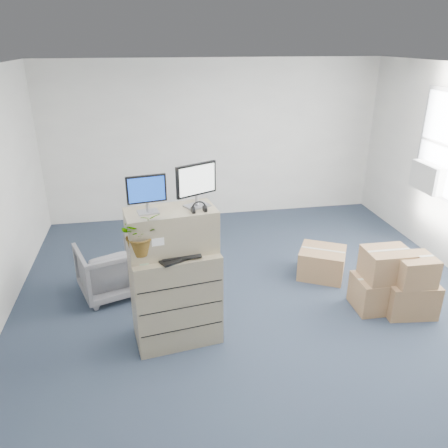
{
  "coord_description": "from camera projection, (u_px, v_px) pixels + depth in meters",
  "views": [
    {
      "loc": [
        -1.23,
        -4.16,
        3.09
      ],
      "look_at": [
        -0.4,
        0.4,
        1.11
      ],
      "focal_mm": 35.0,
      "sensor_mm": 36.0,
      "label": 1
    }
  ],
  "objects": [
    {
      "name": "ground",
      "position": [
        263.0,
        321.0,
        5.18
      ],
      "size": [
        7.0,
        7.0,
        0.0
      ],
      "primitive_type": "plane",
      "color": "#232E3F",
      "rests_on": "ground"
    },
    {
      "name": "wall_back",
      "position": [
        215.0,
        141.0,
        7.8
      ],
      "size": [
        6.0,
        0.02,
        2.8
      ],
      "primitive_type": "cube",
      "color": "silver",
      "rests_on": "ground"
    },
    {
      "name": "ac_unit",
      "position": [
        429.0,
        177.0,
        6.45
      ],
      "size": [
        0.24,
        0.6,
        0.4
      ],
      "primitive_type": "cube",
      "color": "silver",
      "rests_on": "wall_right"
    },
    {
      "name": "filing_cabinet_lower",
      "position": [
        176.0,
        296.0,
        4.71
      ],
      "size": [
        0.97,
        0.68,
        1.05
      ],
      "primitive_type": "cube",
      "rotation": [
        0.0,
        0.0,
        0.14
      ],
      "color": "tan",
      "rests_on": "ground"
    },
    {
      "name": "filing_cabinet_upper",
      "position": [
        171.0,
        230.0,
        4.46
      ],
      "size": [
        0.96,
        0.58,
        0.45
      ],
      "primitive_type": "cube",
      "rotation": [
        0.0,
        0.0,
        0.14
      ],
      "color": "tan",
      "rests_on": "filing_cabinet_lower"
    },
    {
      "name": "monitor_left",
      "position": [
        147.0,
        192.0,
        4.21
      ],
      "size": [
        0.39,
        0.18,
        0.38
      ],
      "rotation": [
        0.0,
        0.0,
        0.17
      ],
      "color": "#99999E",
      "rests_on": "filing_cabinet_upper"
    },
    {
      "name": "monitor_right",
      "position": [
        197.0,
        183.0,
        4.35
      ],
      "size": [
        0.42,
        0.26,
        0.45
      ],
      "rotation": [
        0.0,
        0.0,
        0.46
      ],
      "color": "#99999E",
      "rests_on": "filing_cabinet_upper"
    },
    {
      "name": "headphones",
      "position": [
        199.0,
        208.0,
        4.3
      ],
      "size": [
        0.15,
        0.04,
        0.15
      ],
      "primitive_type": "torus",
      "rotation": [
        1.57,
        0.0,
        0.14
      ],
      "color": "black",
      "rests_on": "filing_cabinet_upper"
    },
    {
      "name": "keyboard",
      "position": [
        180.0,
        257.0,
        4.38
      ],
      "size": [
        0.48,
        0.37,
        0.02
      ],
      "primitive_type": "cube",
      "rotation": [
        0.0,
        0.0,
        0.48
      ],
      "color": "black",
      "rests_on": "filing_cabinet_lower"
    },
    {
      "name": "mouse",
      "position": [
        205.0,
        252.0,
        4.46
      ],
      "size": [
        0.11,
        0.08,
        0.04
      ],
      "primitive_type": "ellipsoid",
      "rotation": [
        0.0,
        0.0,
        0.21
      ],
      "color": "silver",
      "rests_on": "filing_cabinet_lower"
    },
    {
      "name": "water_bottle",
      "position": [
        176.0,
        237.0,
        4.53
      ],
      "size": [
        0.08,
        0.08,
        0.28
      ],
      "primitive_type": "cylinder",
      "color": "gray",
      "rests_on": "filing_cabinet_lower"
    },
    {
      "name": "phone_dock",
      "position": [
        171.0,
        246.0,
        4.54
      ],
      "size": [
        0.06,
        0.05,
        0.12
      ],
      "rotation": [
        0.0,
        0.0,
        0.14
      ],
      "color": "silver",
      "rests_on": "filing_cabinet_lower"
    },
    {
      "name": "external_drive",
      "position": [
        201.0,
        241.0,
        4.68
      ],
      "size": [
        0.2,
        0.16,
        0.06
      ],
      "primitive_type": "cube",
      "rotation": [
        0.0,
        0.0,
        -0.11
      ],
      "color": "black",
      "rests_on": "filing_cabinet_lower"
    },
    {
      "name": "tissue_box",
      "position": [
        206.0,
        235.0,
        4.64
      ],
      "size": [
        0.29,
        0.24,
        0.1
      ],
      "primitive_type": "cube",
      "rotation": [
        0.0,
        0.0,
        0.48
      ],
      "color": "#4299E3",
      "rests_on": "external_drive"
    },
    {
      "name": "potted_plant",
      "position": [
        141.0,
        239.0,
        4.23
      ],
      "size": [
        0.51,
        0.54,
        0.43
      ],
      "rotation": [
        0.0,
        0.0,
        0.14
      ],
      "color": "#96AE8C",
      "rests_on": "filing_cabinet_lower"
    },
    {
      "name": "office_chair",
      "position": [
        109.0,
        267.0,
        5.61
      ],
      "size": [
        0.91,
        0.88,
        0.75
      ],
      "primitive_type": "imported",
      "rotation": [
        0.0,
        0.0,
        3.47
      ],
      "color": "slate",
      "rests_on": "ground"
    },
    {
      "name": "cardboard_boxes",
      "position": [
        374.0,
        278.0,
        5.48
      ],
      "size": [
        1.41,
        1.68,
        0.79
      ],
      "color": "#987349",
      "rests_on": "ground"
    }
  ]
}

